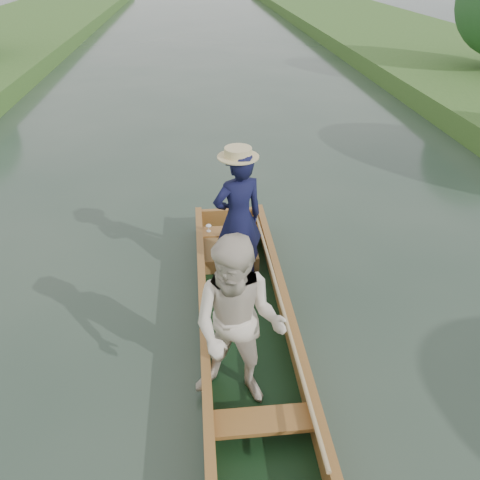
{
  "coord_description": "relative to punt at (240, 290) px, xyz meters",
  "views": [
    {
      "loc": [
        -0.49,
        -4.4,
        4.09
      ],
      "look_at": [
        0.0,
        0.6,
        0.95
      ],
      "focal_mm": 35.0,
      "sensor_mm": 36.0,
      "label": 1
    }
  ],
  "objects": [
    {
      "name": "trees_far",
      "position": [
        3.22,
        9.54,
        1.8
      ],
      "size": [
        22.95,
        16.45,
        4.49
      ],
      "color": "#47331E",
      "rests_on": "ground"
    },
    {
      "name": "punt",
      "position": [
        0.0,
        0.0,
        0.0
      ],
      "size": [
        1.3,
        5.0,
        2.01
      ],
      "color": "black",
      "rests_on": "ground"
    },
    {
      "name": "ground",
      "position": [
        0.08,
        0.17,
        -0.75
      ],
      "size": [
        120.0,
        120.0,
        0.0
      ],
      "primitive_type": "plane",
      "color": "#283D30",
      "rests_on": "ground"
    }
  ]
}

